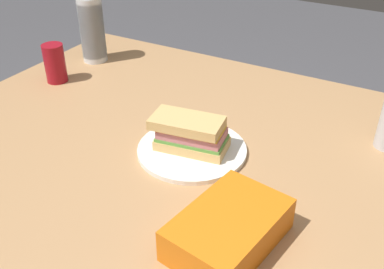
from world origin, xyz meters
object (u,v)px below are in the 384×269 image
object	(u,v)px
dining_table	(203,182)
soda_can_red	(55,63)
paper_plate	(192,150)
chip_bag	(229,229)
sandwich	(190,134)
plastic_cup_stack	(92,30)

from	to	relation	value
dining_table	soda_can_red	size ratio (longest dim) A/B	12.56
paper_plate	chip_bag	size ratio (longest dim) A/B	1.16
dining_table	chip_bag	size ratio (longest dim) A/B	6.66
sandwich	plastic_cup_stack	size ratio (longest dim) A/B	0.87
soda_can_red	chip_bag	world-z (taller)	soda_can_red
sandwich	plastic_cup_stack	distance (m)	0.67
paper_plate	dining_table	bearing A→B (deg)	171.75
paper_plate	plastic_cup_stack	world-z (taller)	plastic_cup_stack
chip_bag	plastic_cup_stack	xyz separation A→B (m)	(0.79, -0.56, 0.08)
soda_can_red	chip_bag	distance (m)	0.87
chip_bag	plastic_cup_stack	size ratio (longest dim) A/B	1.04
dining_table	sandwich	world-z (taller)	sandwich
soda_can_red	dining_table	bearing A→B (deg)	166.70
dining_table	soda_can_red	world-z (taller)	soda_can_red
sandwich	plastic_cup_stack	bearing A→B (deg)	-30.20
sandwich	chip_bag	bearing A→B (deg)	132.67
paper_plate	plastic_cup_stack	xyz separation A→B (m)	(0.58, -0.33, 0.10)
paper_plate	sandwich	xyz separation A→B (m)	(0.00, 0.00, 0.05)
paper_plate	soda_can_red	bearing A→B (deg)	-13.61
dining_table	chip_bag	world-z (taller)	chip_bag
dining_table	plastic_cup_stack	xyz separation A→B (m)	(0.61, -0.34, 0.19)
paper_plate	sandwich	distance (m)	0.05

